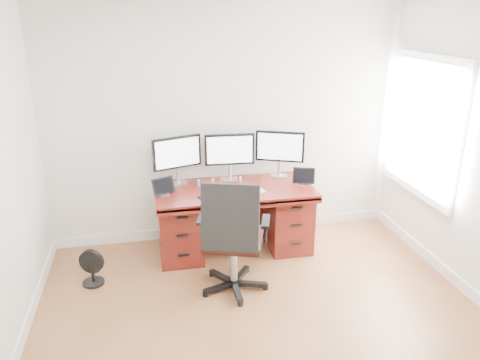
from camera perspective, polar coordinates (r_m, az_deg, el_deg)
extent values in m
plane|color=brown|center=(3.92, 4.78, -20.92)|extent=(4.50, 4.50, 0.00)
cube|color=white|center=(5.29, -1.66, 6.83)|extent=(4.00, 0.10, 2.70)
cube|color=white|center=(5.31, 21.42, 6.06)|extent=(0.04, 1.30, 1.50)
cube|color=white|center=(5.30, 21.24, 6.06)|extent=(0.01, 1.15, 1.35)
cube|color=#541510|center=(5.05, -0.69, -1.24)|extent=(1.70, 0.80, 0.05)
cube|color=#541510|center=(5.16, -7.38, -5.49)|extent=(0.45, 0.70, 0.70)
cube|color=#541510|center=(5.36, 5.64, -4.37)|extent=(0.45, 0.70, 0.70)
cube|color=#400F0B|center=(5.41, -1.29, -2.32)|extent=(0.74, 0.03, 0.40)
cylinder|color=black|center=(4.68, -0.74, -12.50)|extent=(0.78, 0.78, 0.09)
cylinder|color=silver|center=(4.54, -0.76, -9.69)|extent=(0.07, 0.07, 0.44)
cube|color=black|center=(4.44, -0.77, -7.22)|extent=(0.66, 0.65, 0.08)
cube|color=black|center=(4.07, -1.21, -4.65)|extent=(0.50, 0.21, 0.61)
cube|color=black|center=(4.39, -4.66, -4.70)|extent=(0.14, 0.27, 0.03)
cube|color=black|center=(4.32, 3.15, -5.07)|extent=(0.14, 0.27, 0.03)
cylinder|color=black|center=(4.97, -17.39, -11.82)|extent=(0.21, 0.21, 0.03)
cylinder|color=black|center=(4.92, -17.52, -10.82)|extent=(0.04, 0.04, 0.18)
cylinder|color=black|center=(4.86, -17.67, -9.55)|extent=(0.25, 0.14, 0.25)
cube|color=silver|center=(5.22, -7.52, -0.34)|extent=(0.21, 0.19, 0.01)
cylinder|color=silver|center=(5.19, -7.57, 0.54)|extent=(0.04, 0.04, 0.18)
cube|color=black|center=(5.11, -7.70, 3.34)|extent=(0.53, 0.21, 0.35)
cube|color=white|center=(5.09, -7.61, 3.28)|extent=(0.48, 0.16, 0.30)
cube|color=silver|center=(5.29, -1.25, 0.11)|extent=(0.19, 0.15, 0.01)
cylinder|color=silver|center=(5.26, -1.26, 0.98)|extent=(0.04, 0.04, 0.18)
cube|color=black|center=(5.18, -1.28, 3.75)|extent=(0.55, 0.07, 0.35)
cube|color=white|center=(5.16, -1.26, 3.68)|extent=(0.50, 0.03, 0.30)
cube|color=silver|center=(5.42, 4.79, 0.53)|extent=(0.22, 0.20, 0.01)
cylinder|color=silver|center=(5.39, 4.81, 1.39)|extent=(0.04, 0.04, 0.18)
cube|color=black|center=(5.31, 4.90, 4.09)|extent=(0.52, 0.25, 0.35)
cube|color=white|center=(5.29, 4.87, 4.03)|extent=(0.46, 0.20, 0.30)
cube|color=silver|center=(4.92, -9.25, -1.75)|extent=(0.12, 0.11, 0.01)
cube|color=black|center=(4.88, -9.31, -0.73)|extent=(0.25, 0.16, 0.17)
cube|color=silver|center=(5.19, 7.77, -0.48)|extent=(0.12, 0.11, 0.01)
cube|color=black|center=(5.16, 7.82, 0.50)|extent=(0.25, 0.14, 0.17)
cube|color=silver|center=(4.90, -0.41, -1.51)|extent=(0.29, 0.13, 0.01)
cube|color=silver|center=(4.95, 2.30, -1.34)|extent=(0.15, 0.15, 0.01)
cube|color=black|center=(4.80, -3.72, -2.09)|extent=(0.25, 0.19, 0.01)
cube|color=black|center=(5.04, -0.92, -0.92)|extent=(0.16, 0.10, 0.01)
cylinder|color=#5492DA|center=(5.12, -5.07, -0.43)|extent=(0.02, 0.02, 0.05)
sphere|color=#5492DA|center=(5.11, -5.08, -0.07)|extent=(0.03, 0.03, 0.03)
cylinder|color=#FF8D63|center=(5.14, -3.32, -0.31)|extent=(0.02, 0.02, 0.05)
sphere|color=#FF8D63|center=(5.13, -3.32, 0.06)|extent=(0.03, 0.03, 0.03)
cylinder|color=brown|center=(5.15, -2.44, -0.24)|extent=(0.02, 0.02, 0.05)
sphere|color=brown|center=(5.14, -2.44, 0.12)|extent=(0.03, 0.03, 0.03)
cylinder|color=tan|center=(5.19, 0.03, -0.07)|extent=(0.02, 0.02, 0.05)
sphere|color=tan|center=(5.18, 0.03, 0.29)|extent=(0.03, 0.03, 0.03)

